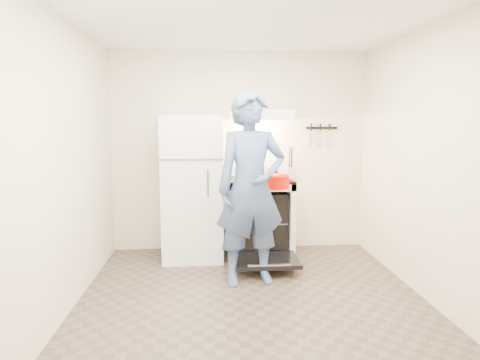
% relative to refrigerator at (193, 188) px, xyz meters
% --- Properties ---
extents(floor, '(3.60, 3.60, 0.00)m').
position_rel_refrigerator_xyz_m(floor, '(0.58, -1.45, -0.85)').
color(floor, '#504138').
rests_on(floor, ground).
extents(back_wall, '(3.20, 0.02, 2.50)m').
position_rel_refrigerator_xyz_m(back_wall, '(0.58, 0.35, 0.40)').
color(back_wall, beige).
rests_on(back_wall, ground).
extents(refrigerator, '(0.70, 0.70, 1.70)m').
position_rel_refrigerator_xyz_m(refrigerator, '(0.00, 0.00, 0.00)').
color(refrigerator, white).
rests_on(refrigerator, floor).
extents(stove_body, '(0.76, 0.65, 0.92)m').
position_rel_refrigerator_xyz_m(stove_body, '(0.81, 0.02, -0.39)').
color(stove_body, white).
rests_on(stove_body, floor).
extents(cooktop, '(0.76, 0.65, 0.03)m').
position_rel_refrigerator_xyz_m(cooktop, '(0.81, 0.02, 0.09)').
color(cooktop, black).
rests_on(cooktop, stove_body).
extents(backsplash, '(0.76, 0.07, 0.20)m').
position_rel_refrigerator_xyz_m(backsplash, '(0.81, 0.31, 0.20)').
color(backsplash, white).
rests_on(backsplash, cooktop).
extents(oven_door, '(0.70, 0.54, 0.04)m').
position_rel_refrigerator_xyz_m(oven_door, '(0.81, -0.57, -0.72)').
color(oven_door, black).
rests_on(oven_door, floor).
extents(oven_rack, '(0.60, 0.52, 0.01)m').
position_rel_refrigerator_xyz_m(oven_rack, '(0.81, 0.02, -0.41)').
color(oven_rack, slate).
rests_on(oven_rack, stove_body).
extents(range_hood, '(0.76, 0.50, 0.12)m').
position_rel_refrigerator_xyz_m(range_hood, '(0.81, 0.10, 0.86)').
color(range_hood, white).
rests_on(range_hood, back_wall).
extents(knife_strip, '(0.40, 0.02, 0.03)m').
position_rel_refrigerator_xyz_m(knife_strip, '(1.63, 0.33, 0.70)').
color(knife_strip, black).
rests_on(knife_strip, back_wall).
extents(pizza_stone, '(0.34, 0.34, 0.02)m').
position_rel_refrigerator_xyz_m(pizza_stone, '(0.74, 0.02, -0.40)').
color(pizza_stone, olive).
rests_on(pizza_stone, oven_rack).
extents(tea_kettle, '(0.24, 0.20, 0.29)m').
position_rel_refrigerator_xyz_m(tea_kettle, '(0.71, 0.24, 0.25)').
color(tea_kettle, silver).
rests_on(tea_kettle, cooktop).
extents(utensil_jar, '(0.11, 0.11, 0.13)m').
position_rel_refrigerator_xyz_m(utensil_jar, '(1.13, -0.24, 0.20)').
color(utensil_jar, silver).
rests_on(utensil_jar, cooktop).
extents(person, '(0.78, 0.58, 1.93)m').
position_rel_refrigerator_xyz_m(person, '(0.61, -0.87, 0.11)').
color(person, '#365379').
rests_on(person, floor).
extents(dutch_oven, '(0.35, 0.28, 0.23)m').
position_rel_refrigerator_xyz_m(dutch_oven, '(0.91, -0.53, 0.13)').
color(dutch_oven, red).
rests_on(dutch_oven, person).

